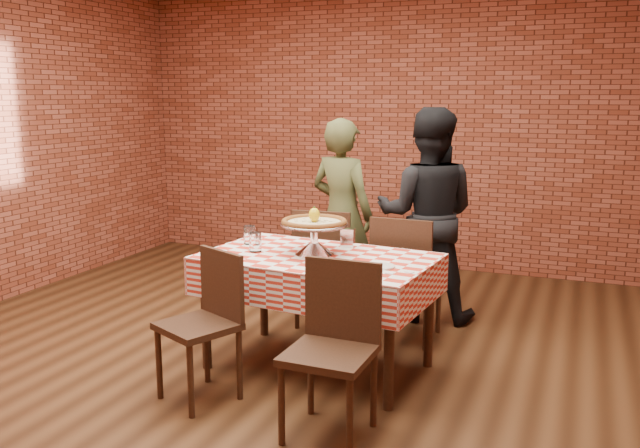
# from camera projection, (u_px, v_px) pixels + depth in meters

# --- Properties ---
(ground) EXTENTS (6.00, 6.00, 0.00)m
(ground) POSITION_uv_depth(u_px,v_px,m) (260.00, 367.00, 4.44)
(ground) COLOR black
(ground) RESTS_ON ground
(back_wall) EXTENTS (5.50, 0.00, 5.50)m
(back_wall) POSITION_uv_depth(u_px,v_px,m) (389.00, 126.00, 6.90)
(back_wall) COLOR maroon
(back_wall) RESTS_ON ground
(table) EXTENTS (1.52, 1.01, 0.75)m
(table) POSITION_uv_depth(u_px,v_px,m) (318.00, 313.00, 4.37)
(table) COLOR #382013
(table) RESTS_ON ground
(tablecloth) EXTENTS (1.56, 1.04, 0.25)m
(tablecloth) POSITION_uv_depth(u_px,v_px,m) (318.00, 274.00, 4.32)
(tablecloth) COLOR red
(tablecloth) RESTS_ON table
(pizza_stand) EXTENTS (0.51, 0.51, 0.20)m
(pizza_stand) POSITION_uv_depth(u_px,v_px,m) (314.00, 239.00, 4.32)
(pizza_stand) COLOR silver
(pizza_stand) RESTS_ON tablecloth
(pizza) EXTENTS (0.48, 0.48, 0.03)m
(pizza) POSITION_uv_depth(u_px,v_px,m) (314.00, 223.00, 4.30)
(pizza) COLOR beige
(pizza) RESTS_ON pizza_stand
(lemon) EXTENTS (0.08, 0.08, 0.09)m
(lemon) POSITION_uv_depth(u_px,v_px,m) (314.00, 215.00, 4.29)
(lemon) COLOR #E5B70D
(lemon) RESTS_ON pizza
(water_glass_left) EXTENTS (0.09, 0.09, 0.13)m
(water_glass_left) POSITION_uv_depth(u_px,v_px,m) (255.00, 242.00, 4.39)
(water_glass_left) COLOR white
(water_glass_left) RESTS_ON tablecloth
(water_glass_right) EXTENTS (0.09, 0.09, 0.13)m
(water_glass_right) POSITION_uv_depth(u_px,v_px,m) (250.00, 235.00, 4.62)
(water_glass_right) COLOR white
(water_glass_right) RESTS_ON tablecloth
(side_plate) EXTENTS (0.16, 0.16, 0.01)m
(side_plate) POSITION_uv_depth(u_px,v_px,m) (383.00, 266.00, 4.01)
(side_plate) COLOR white
(side_plate) RESTS_ON tablecloth
(sweetener_packet_a) EXTENTS (0.05, 0.04, 0.00)m
(sweetener_packet_a) POSITION_uv_depth(u_px,v_px,m) (389.00, 273.00, 3.87)
(sweetener_packet_a) COLOR white
(sweetener_packet_a) RESTS_ON tablecloth
(sweetener_packet_b) EXTENTS (0.06, 0.05, 0.00)m
(sweetener_packet_b) POSITION_uv_depth(u_px,v_px,m) (409.00, 272.00, 3.89)
(sweetener_packet_b) COLOR white
(sweetener_packet_b) RESTS_ON tablecloth
(condiment_caddy) EXTENTS (0.10, 0.08, 0.12)m
(condiment_caddy) POSITION_uv_depth(u_px,v_px,m) (348.00, 238.00, 4.54)
(condiment_caddy) COLOR silver
(condiment_caddy) RESTS_ON tablecloth
(chair_near_left) EXTENTS (0.52, 0.52, 0.87)m
(chair_near_left) POSITION_uv_depth(u_px,v_px,m) (198.00, 328.00, 3.90)
(chair_near_left) COLOR #382013
(chair_near_left) RESTS_ON ground
(chair_near_right) EXTENTS (0.44, 0.44, 0.91)m
(chair_near_right) POSITION_uv_depth(u_px,v_px,m) (329.00, 354.00, 3.47)
(chair_near_right) COLOR #382013
(chair_near_right) RESTS_ON ground
(chair_far_left) EXTENTS (0.49, 0.49, 0.93)m
(chair_far_left) POSITION_uv_depth(u_px,v_px,m) (328.00, 266.00, 5.22)
(chair_far_left) COLOR #382013
(chair_far_left) RESTS_ON ground
(chair_far_right) EXTENTS (0.46, 0.46, 0.93)m
(chair_far_right) POSITION_uv_depth(u_px,v_px,m) (407.00, 277.00, 4.89)
(chair_far_right) COLOR #382013
(chair_far_right) RESTS_ON ground
(diner_olive) EXTENTS (0.66, 0.51, 1.58)m
(diner_olive) POSITION_uv_depth(u_px,v_px,m) (342.00, 214.00, 5.59)
(diner_olive) COLOR #434626
(diner_olive) RESTS_ON ground
(diner_black) EXTENTS (0.89, 0.74, 1.68)m
(diner_black) POSITION_uv_depth(u_px,v_px,m) (427.00, 215.00, 5.28)
(diner_black) COLOR black
(diner_black) RESTS_ON ground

